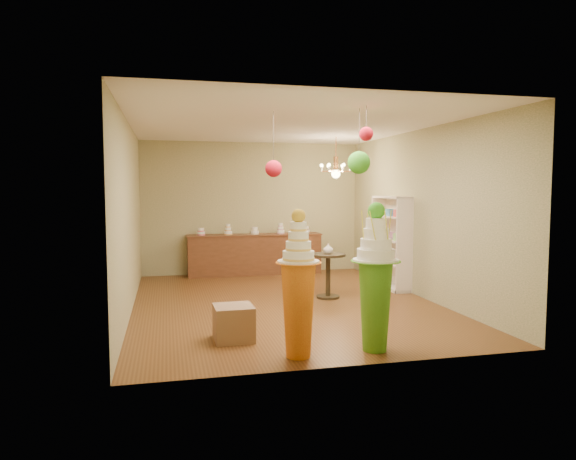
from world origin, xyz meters
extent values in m
plane|color=brown|center=(0.00, 0.00, 0.00)|extent=(6.50, 6.50, 0.00)
plane|color=silver|center=(0.00, 0.00, 3.00)|extent=(6.50, 6.50, 0.00)
cube|color=tan|center=(0.00, 3.25, 1.50)|extent=(5.00, 0.04, 3.00)
cube|color=tan|center=(0.00, -3.25, 1.50)|extent=(5.00, 0.04, 3.00)
cube|color=tan|center=(-2.50, 0.00, 1.50)|extent=(0.04, 6.50, 3.00)
cube|color=tan|center=(2.50, 0.00, 1.50)|extent=(0.04, 6.50, 3.00)
cone|color=#52A624|center=(0.48, -2.80, 0.54)|extent=(0.50, 0.50, 1.08)
cylinder|color=white|center=(0.48, -2.80, 1.10)|extent=(0.68, 0.68, 0.03)
cylinder|color=white|center=(0.48, -2.80, 1.17)|extent=(0.55, 0.55, 0.12)
cylinder|color=white|center=(0.48, -2.80, 1.29)|extent=(0.45, 0.45, 0.12)
cylinder|color=white|center=(0.48, -2.80, 1.42)|extent=(0.37, 0.37, 0.12)
cylinder|color=white|center=(0.48, -2.80, 1.54)|extent=(0.30, 0.30, 0.12)
sphere|color=green|center=(0.48, -2.80, 1.68)|extent=(0.20, 0.20, 0.20)
cone|color=orange|center=(-0.47, -2.81, 0.55)|extent=(0.41, 0.41, 1.10)
cylinder|color=white|center=(-0.47, -2.81, 1.11)|extent=(0.49, 0.49, 0.03)
cylinder|color=white|center=(-0.47, -2.81, 1.18)|extent=(0.37, 0.37, 0.11)
cylinder|color=white|center=(-0.47, -2.81, 1.29)|extent=(0.29, 0.29, 0.11)
cylinder|color=white|center=(-0.47, -2.81, 1.40)|extent=(0.23, 0.23, 0.11)
cylinder|color=white|center=(-0.47, -2.81, 1.51)|extent=(0.19, 0.19, 0.11)
sphere|color=gold|center=(-0.47, -2.81, 1.64)|extent=(0.16, 0.16, 0.16)
cube|color=#8A694B|center=(-1.12, -1.98, 0.22)|extent=(0.50, 0.50, 0.45)
cube|color=#59301C|center=(0.00, 2.97, 0.45)|extent=(3.00, 0.50, 0.90)
cube|color=#59301C|center=(0.00, 2.97, 0.91)|extent=(3.04, 0.54, 0.03)
cylinder|color=white|center=(-1.20, 2.97, 1.00)|extent=(0.18, 0.18, 0.16)
cylinder|color=white|center=(-0.60, 2.97, 1.04)|extent=(0.18, 0.18, 0.24)
cylinder|color=white|center=(0.00, 2.97, 1.00)|extent=(0.18, 0.18, 0.16)
cylinder|color=white|center=(0.60, 2.97, 1.04)|extent=(0.18, 0.18, 0.24)
cylinder|color=white|center=(1.20, 2.97, 1.00)|extent=(0.18, 0.18, 0.16)
cube|color=#F1E1D0|center=(2.48, 0.80, 0.90)|extent=(0.04, 1.20, 1.80)
cube|color=#F1E1D0|center=(2.32, 0.80, 0.50)|extent=(0.30, 1.14, 0.03)
cube|color=#F1E1D0|center=(2.32, 0.80, 0.95)|extent=(0.30, 1.14, 0.03)
cube|color=#F1E1D0|center=(2.32, 0.80, 1.40)|extent=(0.30, 1.14, 0.03)
cylinder|color=black|center=(0.85, 0.18, 0.02)|extent=(0.45, 0.45, 0.04)
cylinder|color=black|center=(0.85, 0.18, 0.39)|extent=(0.09, 0.09, 0.77)
cylinder|color=black|center=(0.85, 0.18, 0.77)|extent=(0.68, 0.68, 0.04)
imported|color=#F1E1D0|center=(0.85, 0.18, 0.89)|extent=(0.20, 0.20, 0.18)
cylinder|color=#3F382D|center=(-0.49, -1.50, 2.61)|extent=(0.01, 0.01, 0.78)
sphere|color=red|center=(-0.49, -1.50, 2.22)|extent=(0.23, 0.23, 0.23)
cylinder|color=#3F382D|center=(0.56, -2.00, 2.65)|extent=(0.01, 0.01, 0.71)
sphere|color=green|center=(0.56, -2.00, 2.29)|extent=(0.30, 0.30, 0.30)
cylinder|color=#3F382D|center=(0.57, -2.22, 2.82)|extent=(0.01, 0.01, 0.36)
sphere|color=red|center=(0.57, -2.22, 2.64)|extent=(0.18, 0.18, 0.18)
cylinder|color=#CA8147|center=(1.46, 1.60, 2.75)|extent=(0.02, 0.02, 0.50)
cylinder|color=#CA8147|center=(1.46, 1.60, 2.45)|extent=(0.10, 0.10, 0.30)
sphere|color=#EBD181|center=(1.46, 1.60, 2.25)|extent=(0.18, 0.18, 0.18)
camera|label=1|loc=(-1.93, -8.44, 1.94)|focal=32.00mm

